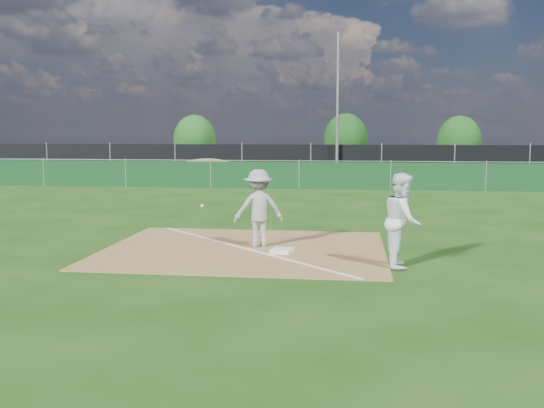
% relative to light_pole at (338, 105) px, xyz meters
% --- Properties ---
extents(ground, '(90.00, 90.00, 0.00)m').
position_rel_light_pole_xyz_m(ground, '(-1.50, -12.70, -4.00)').
color(ground, '#1B440E').
rests_on(ground, ground).
extents(infield_dirt, '(6.00, 5.00, 0.02)m').
position_rel_light_pole_xyz_m(infield_dirt, '(-1.50, -21.70, -3.99)').
color(infield_dirt, olive).
rests_on(infield_dirt, ground).
extents(foul_line, '(5.01, 5.01, 0.01)m').
position_rel_light_pole_xyz_m(foul_line, '(-1.50, -21.70, -3.98)').
color(foul_line, white).
rests_on(foul_line, infield_dirt).
extents(green_fence, '(44.00, 0.05, 1.20)m').
position_rel_light_pole_xyz_m(green_fence, '(-1.50, -7.70, -3.40)').
color(green_fence, '#0F3818').
rests_on(green_fence, ground).
extents(dirt_mound, '(3.38, 2.60, 1.17)m').
position_rel_light_pole_xyz_m(dirt_mound, '(-6.50, -4.20, -3.42)').
color(dirt_mound, '#A3804F').
rests_on(dirt_mound, ground).
extents(black_fence, '(46.00, 0.04, 1.80)m').
position_rel_light_pole_xyz_m(black_fence, '(-1.50, 0.30, -3.10)').
color(black_fence, black).
rests_on(black_fence, ground).
extents(parking_lot, '(46.00, 9.00, 0.01)m').
position_rel_light_pole_xyz_m(parking_lot, '(-1.50, 5.30, -4.00)').
color(parking_lot, black).
rests_on(parking_lot, ground).
extents(light_pole, '(0.16, 0.16, 8.00)m').
position_rel_light_pole_xyz_m(light_pole, '(0.00, 0.00, 0.00)').
color(light_pole, slate).
rests_on(light_pole, ground).
extents(first_base, '(0.50, 0.50, 0.09)m').
position_rel_light_pole_xyz_m(first_base, '(-0.64, -22.05, -3.94)').
color(first_base, white).
rests_on(first_base, infield_dirt).
extents(play_at_first, '(1.94, 0.95, 1.70)m').
position_rel_light_pole_xyz_m(play_at_first, '(-1.24, -21.40, -3.13)').
color(play_at_first, '#ACACAE').
rests_on(play_at_first, infield_dirt).
extents(runner, '(0.70, 0.89, 1.78)m').
position_rel_light_pole_xyz_m(runner, '(1.72, -22.98, -3.11)').
color(runner, white).
rests_on(runner, ground).
extents(car_left, '(4.78, 2.69, 1.53)m').
position_rel_light_pole_xyz_m(car_left, '(-7.84, 4.81, -3.22)').
color(car_left, '#B2B6BB').
rests_on(car_left, parking_lot).
extents(car_mid, '(4.59, 3.15, 1.43)m').
position_rel_light_pole_xyz_m(car_mid, '(-2.87, 5.08, -3.27)').
color(car_mid, black).
rests_on(car_mid, parking_lot).
extents(car_right, '(5.25, 3.59, 1.41)m').
position_rel_light_pole_xyz_m(car_right, '(4.42, 4.72, -3.28)').
color(car_right, black).
rests_on(car_right, parking_lot).
extents(tree_left, '(3.21, 3.21, 3.80)m').
position_rel_light_pole_xyz_m(tree_left, '(-11.05, 10.86, -2.04)').
color(tree_left, '#382316').
rests_on(tree_left, ground).
extents(tree_mid, '(3.30, 3.30, 3.91)m').
position_rel_light_pole_xyz_m(tree_mid, '(0.39, 11.93, -1.99)').
color(tree_mid, '#382316').
rests_on(tree_mid, ground).
extents(tree_right, '(3.09, 3.09, 3.66)m').
position_rel_light_pole_xyz_m(tree_right, '(8.44, 10.27, -2.12)').
color(tree_right, '#382316').
rests_on(tree_right, ground).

